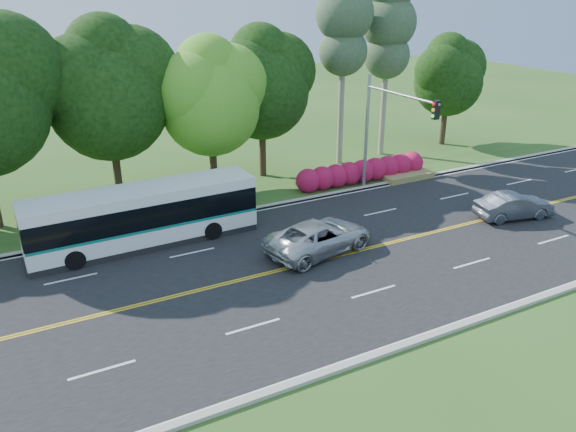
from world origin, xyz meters
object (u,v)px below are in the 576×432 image
sedan (514,206)px  suv (319,237)px  transit_bus (143,217)px  traffic_signal (387,120)px

sedan → suv: size_ratio=0.78×
transit_bus → suv: transit_bus is taller
traffic_signal → sedan: size_ratio=1.65×
transit_bus → suv: size_ratio=2.02×
traffic_signal → transit_bus: traffic_signal is taller
suv → sedan: bearing=-107.6°
traffic_signal → transit_bus: 14.54m
traffic_signal → suv: traffic_signal is taller
traffic_signal → suv: size_ratio=1.28×
transit_bus → sedan: (18.56, -6.06, -0.72)m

